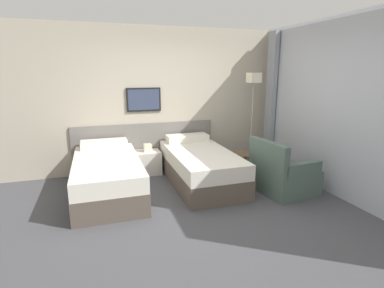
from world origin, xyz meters
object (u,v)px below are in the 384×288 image
object	(u,v)px
bed_near_window	(200,166)
floor_lamp	(253,91)
nightstand	(148,162)
side_table	(245,161)
armchair	(282,175)
bed_near_door	(108,176)

from	to	relation	value
bed_near_window	floor_lamp	size ratio (longest dim) A/B	1.08
bed_near_window	nightstand	distance (m)	1.08
side_table	armchair	distance (m)	0.76
side_table	bed_near_window	bearing A→B (deg)	173.91
side_table	armchair	world-z (taller)	armchair
floor_lamp	side_table	xyz separation A→B (m)	(-0.45, -0.61, -1.17)
nightstand	floor_lamp	size ratio (longest dim) A/B	0.31
floor_lamp	nightstand	bearing A→B (deg)	173.58
bed_near_window	floor_lamp	bearing A→B (deg)	22.63
nightstand	floor_lamp	xyz separation A→B (m)	(2.03, -0.23, 1.29)
nightstand	armchair	xyz separation A→B (m)	(1.89, -1.53, 0.04)
bed_near_window	floor_lamp	xyz separation A→B (m)	(1.26, 0.52, 1.22)
floor_lamp	side_table	bearing A→B (deg)	-126.11
bed_near_door	floor_lamp	size ratio (longest dim) A/B	1.08
bed_near_door	bed_near_window	world-z (taller)	same
bed_near_window	side_table	xyz separation A→B (m)	(0.81, -0.09, 0.05)
bed_near_window	floor_lamp	world-z (taller)	floor_lamp
bed_near_window	nightstand	bearing A→B (deg)	135.64
bed_near_door	side_table	world-z (taller)	bed_near_door
bed_near_door	armchair	world-z (taller)	armchair
bed_near_door	floor_lamp	distance (m)	3.10
side_table	floor_lamp	bearing A→B (deg)	53.89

